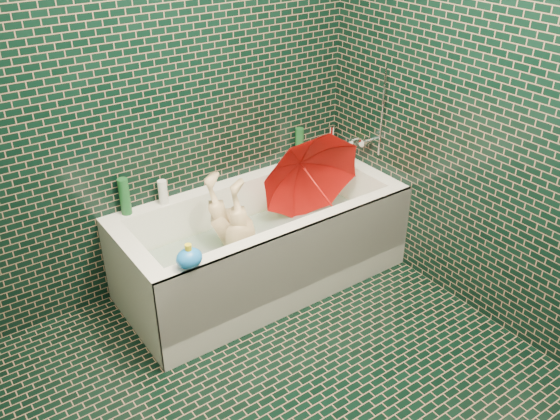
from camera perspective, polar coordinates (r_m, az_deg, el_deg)
floor at (r=2.93m, az=2.38°, el=-19.53°), size 2.80×2.80×0.00m
wall_back at (r=3.27m, az=-12.48°, el=11.90°), size 2.80×0.00×2.80m
wall_right at (r=3.06m, az=22.92°, el=8.99°), size 0.00×2.80×2.80m
bathtub at (r=3.60m, az=-1.57°, el=-4.08°), size 1.70×0.75×0.55m
bath_mat at (r=3.64m, az=-1.71°, el=-4.68°), size 1.35×0.47×0.01m
water at (r=3.56m, az=-1.74°, el=-2.77°), size 1.48×0.53×0.00m
faucet at (r=3.79m, az=8.59°, el=7.08°), size 0.18×0.19×0.55m
child at (r=3.50m, az=-4.09°, el=-3.36°), size 1.02×0.64×0.40m
umbrella at (r=3.54m, az=3.77°, el=2.08°), size 0.82×0.84×0.80m
soap_bottle_a at (r=4.05m, az=3.86°, el=5.39°), size 0.11×0.11×0.23m
soap_bottle_b at (r=4.09m, az=5.00°, el=5.60°), size 0.10×0.10×0.20m
soap_bottle_c at (r=3.97m, az=3.12°, el=4.94°), size 0.13×0.13×0.16m
bottle_right_tall at (r=3.91m, az=1.87°, el=6.34°), size 0.06×0.06×0.22m
bottle_right_pump at (r=4.07m, az=4.98°, el=6.89°), size 0.05×0.05×0.18m
bottle_left_tall at (r=3.38m, az=-14.73°, el=1.27°), size 0.08×0.08×0.22m
bottle_left_short at (r=3.45m, az=-11.20°, el=1.69°), size 0.06×0.06×0.15m
rubber_duck at (r=3.99m, az=2.95°, el=5.69°), size 0.11×0.08×0.08m
bath_toy at (r=2.88m, az=-8.73°, el=-4.59°), size 0.15×0.13×0.13m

